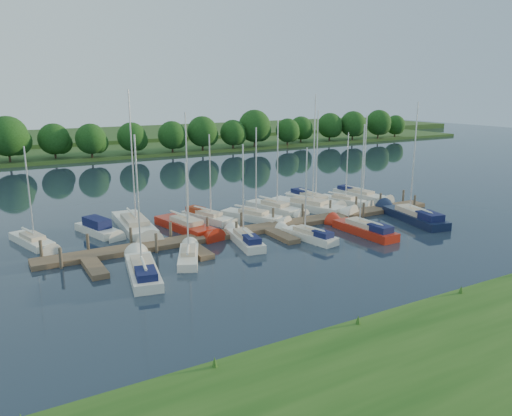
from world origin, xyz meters
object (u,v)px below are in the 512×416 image
sailboat_n_0 (33,242)px  sailboat_n_5 (254,218)px  dock (268,230)px  sailboat_s_2 (245,240)px  motorboat (99,230)px

sailboat_n_0 → sailboat_n_5: 20.08m
dock → sailboat_s_2: 4.13m
sailboat_n_5 → dock: bearing=52.3°
dock → sailboat_n_5: sailboat_n_5 is taller
motorboat → sailboat_n_5: (14.48, -2.75, -0.10)m
sailboat_n_5 → sailboat_s_2: (-4.42, -6.22, 0.04)m
motorboat → sailboat_n_5: size_ratio=0.63×
dock → sailboat_n_5: bearing=78.5°
sailboat_s_2 → motorboat: bearing=148.2°
sailboat_n_0 → sailboat_n_5: sailboat_n_5 is taller
dock → sailboat_n_0: (-19.11, 6.32, 0.07)m
motorboat → sailboat_n_0: bearing=-10.7°
sailboat_n_0 → dock: bearing=145.4°
motorboat → sailboat_s_2: size_ratio=0.70×
motorboat → sailboat_n_5: 14.74m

